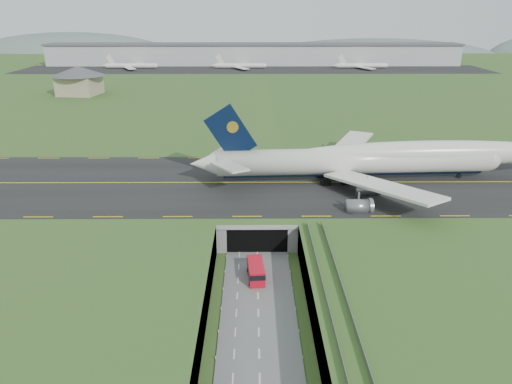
{
  "coord_description": "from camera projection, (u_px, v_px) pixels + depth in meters",
  "views": [
    {
      "loc": [
        -0.83,
        -80.49,
        45.53
      ],
      "look_at": [
        -0.15,
        20.0,
        8.46
      ],
      "focal_mm": 35.0,
      "sensor_mm": 36.0,
      "label": 1
    }
  ],
  "objects": [
    {
      "name": "guideway",
      "position": [
        335.0,
        306.0,
        71.57
      ],
      "size": [
        3.0,
        53.0,
        7.05
      ],
      "color": "#A8A8A3",
      "rests_on": "ground"
    },
    {
      "name": "ground",
      "position": [
        258.0,
        273.0,
        91.27
      ],
      "size": [
        900.0,
        900.0,
        0.0
      ],
      "primitive_type": "plane",
      "color": "#2D5723",
      "rests_on": "ground"
    },
    {
      "name": "airfield_deck",
      "position": [
        258.0,
        258.0,
        90.23
      ],
      "size": [
        800.0,
        800.0,
        6.0
      ],
      "primitive_type": "cube",
      "color": "gray",
      "rests_on": "ground"
    },
    {
      "name": "cargo_terminal",
      "position": [
        254.0,
        54.0,
        367.35
      ],
      "size": [
        320.0,
        67.0,
        15.6
      ],
      "color": "#B2B2B2",
      "rests_on": "ground"
    },
    {
      "name": "distant_hills",
      "position": [
        318.0,
        61.0,
        496.48
      ],
      "size": [
        700.0,
        91.0,
        60.0
      ],
      "color": "#53635C",
      "rests_on": "ground"
    },
    {
      "name": "tunnel_portal",
      "position": [
        257.0,
        220.0,
        105.8
      ],
      "size": [
        17.0,
        22.3,
        6.0
      ],
      "color": "gray",
      "rests_on": "ground"
    },
    {
      "name": "service_building",
      "position": [
        79.0,
        78.0,
        239.75
      ],
      "size": [
        28.41,
        28.41,
        13.72
      ],
      "rotation": [
        0.0,
        0.0,
        -0.14
      ],
      "color": "tan",
      "rests_on": "ground"
    },
    {
      "name": "shuttle_tram",
      "position": [
        256.0,
        271.0,
        88.71
      ],
      "size": [
        3.32,
        7.49,
        2.98
      ],
      "rotation": [
        0.0,
        0.0,
        0.08
      ],
      "color": "red",
      "rests_on": "ground"
    },
    {
      "name": "jumbo_jet",
      "position": [
        381.0,
        159.0,
        120.27
      ],
      "size": [
        92.42,
        59.76,
        19.8
      ],
      "rotation": [
        0.0,
        0.0,
        0.06
      ],
      "color": "silver",
      "rests_on": "ground"
    },
    {
      "name": "taxiway",
      "position": [
        256.0,
        183.0,
        120.13
      ],
      "size": [
        800.0,
        44.0,
        0.18
      ],
      "primitive_type": "cube",
      "color": "black",
      "rests_on": "airfield_deck"
    },
    {
      "name": "trench_road",
      "position": [
        258.0,
        295.0,
        84.2
      ],
      "size": [
        12.0,
        75.0,
        0.2
      ],
      "primitive_type": "cube",
      "color": "slate",
      "rests_on": "ground"
    }
  ]
}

